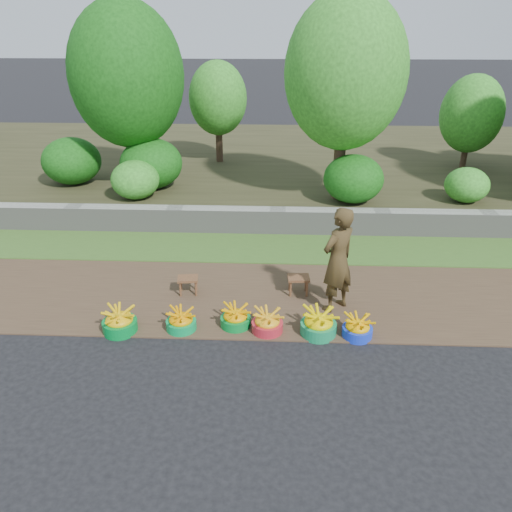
{
  "coord_description": "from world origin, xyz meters",
  "views": [
    {
      "loc": [
        -0.02,
        -5.99,
        4.19
      ],
      "look_at": [
        -0.34,
        1.3,
        0.75
      ],
      "focal_mm": 35.0,
      "sensor_mm": 36.0,
      "label": 1
    }
  ],
  "objects_px": {
    "basin_b": "(181,321)",
    "basin_c": "(235,318)",
    "stool_left": "(188,281)",
    "vendor_woman": "(338,260)",
    "stool_right": "(299,280)",
    "basin_e": "(319,324)",
    "basin_d": "(267,323)",
    "basin_f": "(358,328)",
    "basin_a": "(119,322)"
  },
  "relations": [
    {
      "from": "basin_e",
      "to": "vendor_woman",
      "type": "xyz_separation_m",
      "value": [
        0.31,
        0.73,
        0.69
      ]
    },
    {
      "from": "basin_f",
      "to": "basin_b",
      "type": "bearing_deg",
      "value": 178.59
    },
    {
      "from": "basin_a",
      "to": "vendor_woman",
      "type": "distance_m",
      "value": 3.41
    },
    {
      "from": "basin_c",
      "to": "basin_e",
      "type": "height_order",
      "value": "basin_e"
    },
    {
      "from": "basin_e",
      "to": "basin_d",
      "type": "bearing_deg",
      "value": 177.78
    },
    {
      "from": "basin_e",
      "to": "stool_right",
      "type": "height_order",
      "value": "basin_e"
    },
    {
      "from": "basin_b",
      "to": "basin_f",
      "type": "distance_m",
      "value": 2.6
    },
    {
      "from": "basin_d",
      "to": "basin_b",
      "type": "bearing_deg",
      "value": -179.81
    },
    {
      "from": "basin_b",
      "to": "stool_left",
      "type": "xyz_separation_m",
      "value": [
        -0.07,
        1.08,
        0.11
      ]
    },
    {
      "from": "basin_b",
      "to": "basin_e",
      "type": "bearing_deg",
      "value": -0.7
    },
    {
      "from": "basin_b",
      "to": "stool_right",
      "type": "xyz_separation_m",
      "value": [
        1.78,
        1.15,
        0.12
      ]
    },
    {
      "from": "basin_d",
      "to": "vendor_woman",
      "type": "bearing_deg",
      "value": 33.57
    },
    {
      "from": "basin_a",
      "to": "basin_e",
      "type": "distance_m",
      "value": 2.94
    },
    {
      "from": "basin_e",
      "to": "stool_left",
      "type": "xyz_separation_m",
      "value": [
        -2.11,
        1.1,
        0.08
      ]
    },
    {
      "from": "basin_e",
      "to": "vendor_woman",
      "type": "distance_m",
      "value": 1.06
    },
    {
      "from": "basin_a",
      "to": "stool_left",
      "type": "relative_size",
      "value": 1.39
    },
    {
      "from": "basin_c",
      "to": "stool_left",
      "type": "relative_size",
      "value": 1.24
    },
    {
      "from": "basin_c",
      "to": "basin_b",
      "type": "bearing_deg",
      "value": -170.97
    },
    {
      "from": "basin_a",
      "to": "stool_right",
      "type": "bearing_deg",
      "value": 24.67
    },
    {
      "from": "basin_e",
      "to": "stool_left",
      "type": "bearing_deg",
      "value": 152.44
    },
    {
      "from": "basin_b",
      "to": "basin_f",
      "type": "bearing_deg",
      "value": -1.41
    },
    {
      "from": "basin_b",
      "to": "basin_d",
      "type": "distance_m",
      "value": 1.28
    },
    {
      "from": "basin_d",
      "to": "basin_f",
      "type": "bearing_deg",
      "value": -2.96
    },
    {
      "from": "stool_left",
      "to": "stool_right",
      "type": "distance_m",
      "value": 1.85
    },
    {
      "from": "basin_f",
      "to": "stool_right",
      "type": "xyz_separation_m",
      "value": [
        -0.82,
        1.21,
        0.12
      ]
    },
    {
      "from": "basin_c",
      "to": "basin_e",
      "type": "bearing_deg",
      "value": -7.04
    },
    {
      "from": "basin_d",
      "to": "basin_f",
      "type": "xyz_separation_m",
      "value": [
        1.32,
        -0.07,
        -0.01
      ]
    },
    {
      "from": "basin_b",
      "to": "basin_c",
      "type": "bearing_deg",
      "value": 9.03
    },
    {
      "from": "basin_b",
      "to": "stool_right",
      "type": "distance_m",
      "value": 2.12
    },
    {
      "from": "basin_f",
      "to": "stool_right",
      "type": "distance_m",
      "value": 1.47
    },
    {
      "from": "basin_a",
      "to": "basin_f",
      "type": "bearing_deg",
      "value": 0.3
    },
    {
      "from": "basin_d",
      "to": "stool_right",
      "type": "relative_size",
      "value": 1.25
    },
    {
      "from": "basin_e",
      "to": "basin_f",
      "type": "height_order",
      "value": "basin_e"
    },
    {
      "from": "stool_left",
      "to": "stool_right",
      "type": "xyz_separation_m",
      "value": [
        1.85,
        0.07,
        0.02
      ]
    },
    {
      "from": "basin_c",
      "to": "stool_right",
      "type": "relative_size",
      "value": 1.22
    },
    {
      "from": "basin_b",
      "to": "basin_f",
      "type": "height_order",
      "value": "basin_b"
    },
    {
      "from": "basin_a",
      "to": "basin_b",
      "type": "bearing_deg",
      "value": 5.2
    },
    {
      "from": "basin_b",
      "to": "basin_d",
      "type": "xyz_separation_m",
      "value": [
        1.28,
        0.0,
        0.01
      ]
    },
    {
      "from": "basin_f",
      "to": "vendor_woman",
      "type": "xyz_separation_m",
      "value": [
        -0.26,
        0.77,
        0.72
      ]
    },
    {
      "from": "basin_b",
      "to": "basin_e",
      "type": "xyz_separation_m",
      "value": [
        2.04,
        -0.02,
        0.03
      ]
    },
    {
      "from": "basin_c",
      "to": "vendor_woman",
      "type": "relative_size",
      "value": 0.27
    },
    {
      "from": "basin_b",
      "to": "basin_e",
      "type": "height_order",
      "value": "basin_e"
    },
    {
      "from": "basin_b",
      "to": "basin_c",
      "type": "distance_m",
      "value": 0.81
    },
    {
      "from": "basin_d",
      "to": "stool_right",
      "type": "height_order",
      "value": "basin_d"
    },
    {
      "from": "basin_c",
      "to": "basin_f",
      "type": "relative_size",
      "value": 1.03
    },
    {
      "from": "basin_d",
      "to": "basin_a",
      "type": "bearing_deg",
      "value": -177.74
    },
    {
      "from": "stool_left",
      "to": "vendor_woman",
      "type": "xyz_separation_m",
      "value": [
        2.42,
        -0.37,
        0.61
      ]
    },
    {
      "from": "stool_left",
      "to": "vendor_woman",
      "type": "height_order",
      "value": "vendor_woman"
    },
    {
      "from": "basin_c",
      "to": "basin_e",
      "type": "xyz_separation_m",
      "value": [
        1.23,
        -0.15,
        0.03
      ]
    },
    {
      "from": "basin_f",
      "to": "stool_left",
      "type": "bearing_deg",
      "value": 156.92
    }
  ]
}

